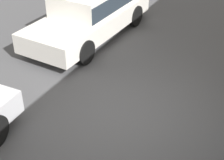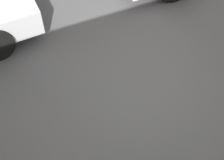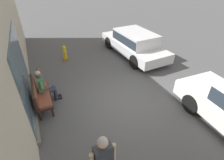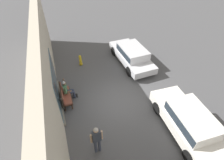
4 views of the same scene
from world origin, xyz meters
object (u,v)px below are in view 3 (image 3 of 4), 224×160
Objects in this scene: person_on_phone at (44,86)px; fire_hydrant at (65,53)px; parked_car_mid at (134,42)px; bench at (39,94)px.

person_on_phone is 3.44m from fire_hydrant.
parked_car_mid is (2.16, -5.01, 0.07)m from person_on_phone.
bench is 0.33× the size of parked_car_mid.
person_on_phone is 5.46m from parked_car_mid.
fire_hydrant is at bearing 74.82° from parked_car_mid.
bench is 3.75m from fire_hydrant.
parked_car_mid reaches higher than bench.
person_on_phone is at bearing 113.33° from parked_car_mid.
fire_hydrant is at bearing -24.86° from bench.
person_on_phone reaches higher than bench.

